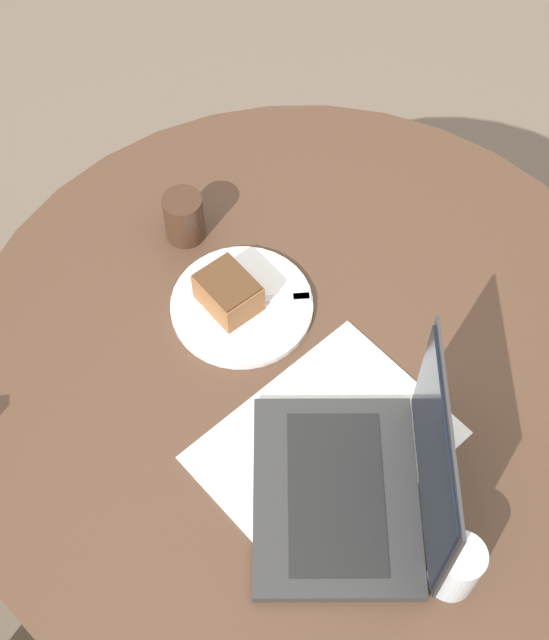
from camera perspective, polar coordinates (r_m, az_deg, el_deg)
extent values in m
plane|color=#6B5B4C|center=(2.04, 1.50, -12.94)|extent=(12.00, 12.00, 0.00)
cylinder|color=#4C3323|center=(2.03, 1.50, -12.85)|extent=(0.53, 0.53, 0.02)
cylinder|color=#4C3323|center=(1.70, 1.77, -8.87)|extent=(0.14, 0.14, 0.69)
cylinder|color=#4C3323|center=(1.38, 2.16, -2.93)|extent=(1.10, 1.10, 0.03)
cube|color=white|center=(1.30, 3.28, -8.01)|extent=(0.38, 0.31, 0.00)
cylinder|color=white|center=(1.41, -2.10, 0.93)|extent=(0.23, 0.23, 0.01)
cube|color=brown|center=(1.39, -3.00, 1.73)|extent=(0.09, 0.11, 0.06)
cube|color=#4D311C|center=(1.36, -3.06, 2.43)|extent=(0.09, 0.10, 0.00)
cube|color=silver|center=(1.41, -1.19, 1.31)|extent=(0.12, 0.13, 0.00)
cube|color=silver|center=(1.41, 1.77, 1.51)|extent=(0.04, 0.04, 0.00)
cylinder|color=#3D2619|center=(1.48, -5.82, 6.56)|extent=(0.07, 0.07, 0.09)
cylinder|color=silver|center=(1.21, 11.54, -15.24)|extent=(0.06, 0.06, 0.10)
cube|color=#2D2D2D|center=(1.27, 3.94, -11.08)|extent=(0.37, 0.36, 0.02)
cube|color=black|center=(1.26, 3.96, -10.92)|extent=(0.27, 0.25, 0.00)
cube|color=#2D2D2D|center=(1.17, 10.27, -8.75)|extent=(0.23, 0.19, 0.23)
cube|color=black|center=(1.17, 10.08, -8.75)|extent=(0.22, 0.17, 0.21)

